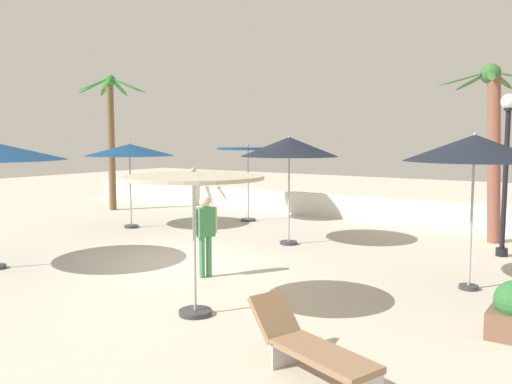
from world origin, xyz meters
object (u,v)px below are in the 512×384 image
(palm_tree_0, at_px, (111,124))
(palm_tree_1, at_px, (493,133))
(patio_umbrella_3, at_px, (248,154))
(patio_umbrella_4, at_px, (474,149))
(patio_umbrella_1, at_px, (289,147))
(patio_umbrella_0, at_px, (194,188))
(patio_umbrella_2, at_px, (130,150))
(guest_0, at_px, (205,228))
(lamp_post_0, at_px, (506,156))
(lounge_chair_0, at_px, (310,346))

(palm_tree_0, xyz_separation_m, palm_tree_1, (13.86, 1.45, -0.40))
(patio_umbrella_3, bearing_deg, patio_umbrella_4, -28.22)
(patio_umbrella_1, bearing_deg, patio_umbrella_0, -73.90)
(patio_umbrella_0, relative_size, patio_umbrella_3, 0.91)
(patio_umbrella_2, height_order, guest_0, patio_umbrella_2)
(patio_umbrella_2, height_order, patio_umbrella_3, patio_umbrella_2)
(patio_umbrella_0, bearing_deg, patio_umbrella_2, 144.07)
(lamp_post_0, bearing_deg, lounge_chair_0, -95.19)
(lamp_post_0, height_order, guest_0, lamp_post_0)
(patio_umbrella_0, distance_m, palm_tree_0, 13.63)
(patio_umbrella_2, bearing_deg, patio_umbrella_1, 5.72)
(patio_umbrella_0, height_order, patio_umbrella_4, patio_umbrella_4)
(patio_umbrella_3, bearing_deg, lounge_chair_0, -51.37)
(patio_umbrella_0, height_order, patio_umbrella_3, patio_umbrella_3)
(patio_umbrella_3, height_order, patio_umbrella_4, patio_umbrella_4)
(patio_umbrella_1, distance_m, palm_tree_1, 5.62)
(lounge_chair_0, bearing_deg, palm_tree_1, 89.25)
(patio_umbrella_0, bearing_deg, palm_tree_0, 144.88)
(lamp_post_0, relative_size, lounge_chair_0, 2.01)
(lamp_post_0, bearing_deg, patio_umbrella_0, -114.25)
(patio_umbrella_3, height_order, palm_tree_0, palm_tree_0)
(patio_umbrella_4, bearing_deg, palm_tree_1, 96.86)
(patio_umbrella_2, relative_size, lounge_chair_0, 1.45)
(patio_umbrella_0, xyz_separation_m, lamp_post_0, (3.40, 7.55, 0.36))
(patio_umbrella_3, bearing_deg, palm_tree_1, 5.16)
(patio_umbrella_2, relative_size, palm_tree_0, 0.53)
(patio_umbrella_3, bearing_deg, patio_umbrella_2, -125.47)
(patio_umbrella_3, distance_m, lamp_post_0, 8.41)
(patio_umbrella_0, xyz_separation_m, palm_tree_1, (2.76, 9.25, 0.94))
(patio_umbrella_1, xyz_separation_m, guest_0, (0.31, -3.92, -1.61))
(patio_umbrella_2, relative_size, lamp_post_0, 0.72)
(lounge_chair_0, distance_m, guest_0, 4.95)
(patio_umbrella_1, relative_size, palm_tree_1, 0.60)
(patio_umbrella_3, xyz_separation_m, lounge_chair_0, (7.58, -9.48, -1.95))
(patio_umbrella_3, relative_size, palm_tree_1, 0.55)
(lamp_post_0, bearing_deg, patio_umbrella_2, -168.01)
(patio_umbrella_4, distance_m, lamp_post_0, 3.47)
(patio_umbrella_2, height_order, patio_umbrella_4, patio_umbrella_4)
(patio_umbrella_1, height_order, patio_umbrella_3, patio_umbrella_1)
(patio_umbrella_0, bearing_deg, palm_tree_1, 73.37)
(patio_umbrella_2, height_order, palm_tree_1, palm_tree_1)
(patio_umbrella_4, height_order, guest_0, patio_umbrella_4)
(palm_tree_0, relative_size, guest_0, 3.15)
(patio_umbrella_2, relative_size, patio_umbrella_4, 0.95)
(patio_umbrella_1, distance_m, patio_umbrella_4, 5.37)
(patio_umbrella_3, distance_m, guest_0, 7.65)
(lounge_chair_0, bearing_deg, lamp_post_0, 84.81)
(palm_tree_1, bearing_deg, lounge_chair_0, -90.75)
(patio_umbrella_4, bearing_deg, palm_tree_0, 165.59)
(patio_umbrella_2, bearing_deg, patio_umbrella_3, 54.53)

